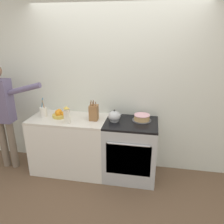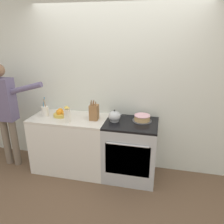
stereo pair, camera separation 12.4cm
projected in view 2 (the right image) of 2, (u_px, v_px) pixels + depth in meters
name	position (u px, v px, depth m)	size (l,w,h in m)	color
ground_plane	(107.00, 185.00, 3.20)	(16.00, 16.00, 0.00)	brown
wall_back	(116.00, 88.00, 3.34)	(8.00, 0.04, 2.60)	silver
counter_cabinet	(71.00, 143.00, 3.47)	(1.15, 0.62, 0.89)	white
stove_range	(130.00, 150.00, 3.27)	(0.76, 0.65, 0.89)	#B7BABF
layer_cake	(142.00, 118.00, 3.16)	(0.28, 0.28, 0.09)	#4C4C51
tea_kettle	(115.00, 116.00, 3.15)	(0.22, 0.18, 0.18)	#B7BABF
knife_block	(94.00, 112.00, 3.19)	(0.12, 0.13, 0.30)	olive
utensil_crock	(45.00, 111.00, 3.36)	(0.10, 0.10, 0.29)	silver
fruit_bowl	(61.00, 113.00, 3.36)	(0.23, 0.23, 0.11)	gold
milk_carton	(67.00, 114.00, 3.10)	(0.07, 0.07, 0.25)	white
person_baker	(5.00, 108.00, 3.39)	(0.94, 0.20, 1.68)	#7A6B5B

